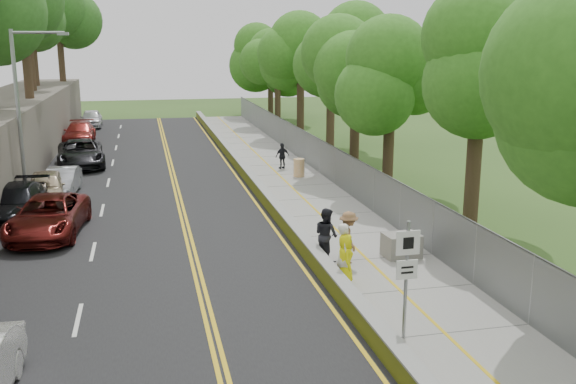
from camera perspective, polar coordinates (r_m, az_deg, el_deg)
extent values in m
plane|color=#33511E|center=(19.36, 3.83, -9.41)|extent=(140.00, 140.00, 0.00)
cube|color=black|center=(32.96, -12.79, -0.14)|extent=(11.20, 66.00, 0.04)
cube|color=gray|center=(33.85, 0.77, 0.54)|extent=(4.20, 66.00, 0.05)
cube|color=#C8E01A|center=(33.34, -3.07, 0.81)|extent=(0.42, 66.00, 0.60)
cube|color=slate|center=(34.20, 4.20, 2.31)|extent=(0.04, 66.00, 2.00)
cylinder|color=gray|center=(31.79, -22.79, 5.96)|extent=(0.18, 0.18, 8.00)
cylinder|color=gray|center=(31.43, -21.40, 13.07)|extent=(2.30, 0.13, 0.13)
cube|color=gray|center=(31.30, -19.38, 13.14)|extent=(0.50, 0.22, 0.14)
cylinder|color=gray|center=(16.49, 10.44, -7.75)|extent=(0.09, 0.09, 3.10)
cube|color=white|center=(16.14, 10.63, -4.47)|extent=(0.62, 0.04, 0.62)
cube|color=white|center=(16.36, 10.52, -6.80)|extent=(0.56, 0.04, 0.50)
cylinder|color=orange|center=(36.02, 0.99, 2.18)|extent=(0.62, 0.62, 1.01)
cube|color=slate|center=(22.98, 10.05, -4.69)|extent=(1.29, 1.00, 0.82)
imported|color=#561310|center=(26.76, -20.54, -2.03)|extent=(3.01, 5.66, 1.51)
imported|color=black|center=(29.31, -23.04, -0.96)|extent=(2.54, 5.40, 1.52)
imported|color=tan|center=(32.18, -20.72, 0.40)|extent=(2.08, 4.49, 1.49)
imported|color=#9A9CA1|center=(33.61, -19.46, 0.87)|extent=(1.65, 4.11, 1.33)
imported|color=black|center=(40.96, -17.95, 3.29)|extent=(3.24, 6.04, 1.61)
imported|color=maroon|center=(50.82, -18.04, 5.04)|extent=(2.15, 5.27, 1.53)
imported|color=white|center=(60.03, -17.08, 6.27)|extent=(1.88, 4.52, 1.53)
imported|color=#F2EF0B|center=(20.17, 5.11, -5.93)|extent=(0.61, 0.84, 1.59)
imported|color=white|center=(20.20, 5.04, -5.42)|extent=(0.62, 0.79, 1.91)
imported|color=black|center=(22.08, 3.42, -3.81)|extent=(1.02, 1.12, 1.88)
imported|color=olive|center=(22.00, 5.40, -4.02)|extent=(0.72, 1.19, 1.79)
imported|color=black|center=(38.26, -0.51, 3.23)|extent=(0.97, 0.63, 1.53)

